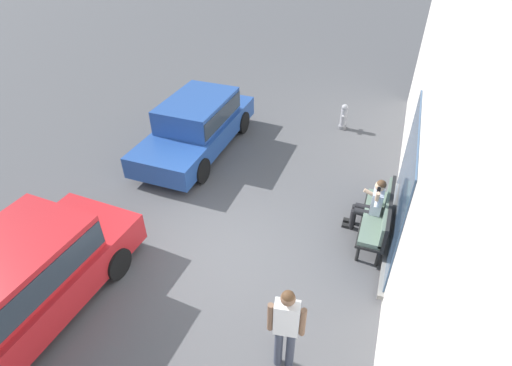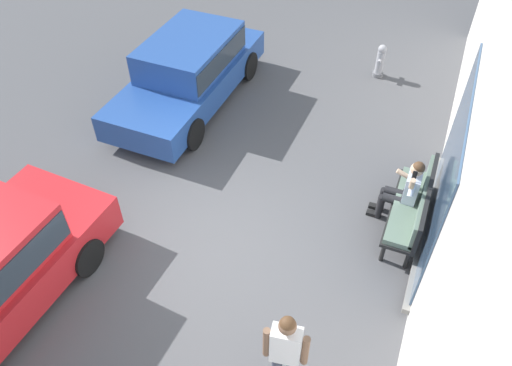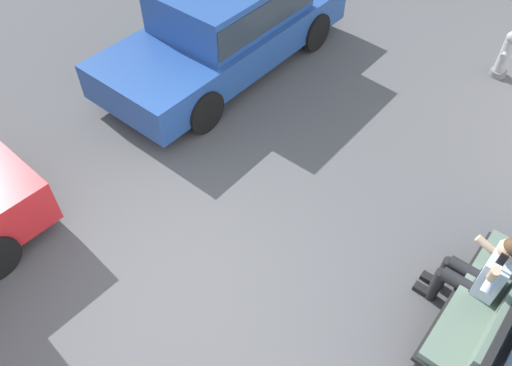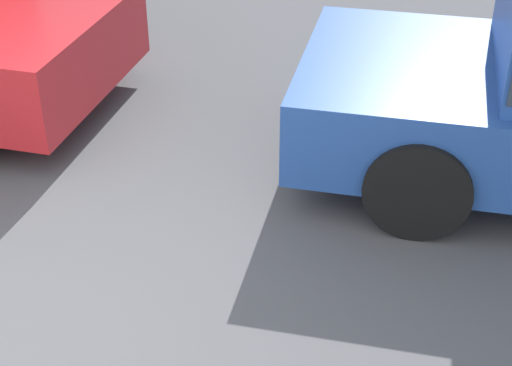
# 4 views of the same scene
# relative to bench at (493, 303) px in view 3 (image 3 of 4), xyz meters

# --- Properties ---
(ground_plane) EXTENTS (60.00, 60.00, 0.00)m
(ground_plane) POSITION_rel_bench_xyz_m (1.61, -2.90, -0.57)
(ground_plane) COLOR #4C4C4F
(bench) EXTENTS (1.87, 0.55, 1.00)m
(bench) POSITION_rel_bench_xyz_m (0.00, 0.00, 0.00)
(bench) COLOR black
(bench) RESTS_ON ground_plane
(person_on_phone) EXTENTS (0.73, 0.74, 1.34)m
(person_on_phone) POSITION_rel_bench_xyz_m (-0.15, -0.22, 0.13)
(person_on_phone) COLOR black
(person_on_phone) RESTS_ON ground_plane
(parked_car_near) EXTENTS (4.50, 1.89, 1.48)m
(parked_car_near) POSITION_rel_bench_xyz_m (-2.02, -5.22, 0.23)
(parked_car_near) COLOR #23478E
(parked_car_near) RESTS_ON ground_plane
(fire_hydrant) EXTENTS (0.38, 0.26, 0.81)m
(fire_hydrant) POSITION_rel_bench_xyz_m (-4.60, -1.53, -0.18)
(fire_hydrant) COLOR slate
(fire_hydrant) RESTS_ON ground_plane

